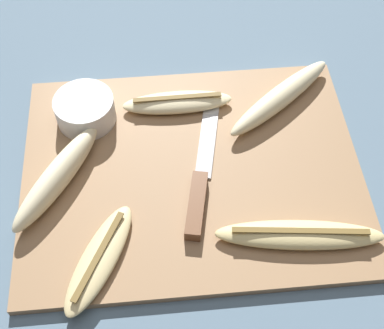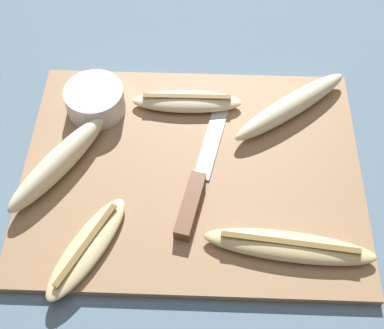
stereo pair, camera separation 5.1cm
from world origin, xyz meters
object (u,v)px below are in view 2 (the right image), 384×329
Objects in this scene: prep_bowl at (95,100)px; banana_spotted_left at (289,246)px; banana_bright_far at (58,163)px; knife at (198,188)px; banana_cream_curved at (187,101)px; banana_pale_long at (291,106)px; banana_mellow_near at (87,247)px.

banana_spotted_left is at bearing -39.49° from prep_bowl.
banana_bright_far reaches higher than banana_spotted_left.
knife is 0.15m from banana_cream_curved.
banana_bright_far is 0.33m from banana_pale_long.
banana_bright_far is (-0.05, 0.12, 0.01)m from banana_mellow_near.
banana_pale_long is 2.15× the size of prep_bowl.
prep_bowl is at bearing -179.41° from banana_pale_long.
banana_mellow_near is at bearing -64.95° from banana_bright_far.
banana_cream_curved is 0.88× the size of banana_pale_long.
prep_bowl is (-0.26, 0.22, 0.01)m from banana_spotted_left.
knife is at bearing -132.81° from banana_pale_long.
knife is 0.14m from banana_spotted_left.
banana_pale_long is (0.26, 0.23, 0.01)m from banana_mellow_near.
banana_cream_curved is 0.26m from banana_spotted_left.
banana_spotted_left is at bearing -19.75° from banana_bright_far.
prep_bowl reaches higher than banana_cream_curved.
banana_bright_far is 0.81× the size of banana_spotted_left.
banana_pale_long reaches higher than knife.
knife is 0.20m from prep_bowl.
banana_pale_long is at bearing 19.91° from banana_bright_far.
banana_cream_curved is 0.76× the size of banana_spotted_left.
banana_pale_long is at bearing 41.41° from banana_mellow_near.
banana_cream_curved is at bearing 177.02° from banana_pale_long.
banana_bright_far is (-0.18, 0.03, 0.01)m from knife.
banana_bright_far reaches higher than banana_mellow_near.
banana_pale_long is at bearing 0.59° from prep_bowl.
banana_bright_far reaches higher than knife.
prep_bowl is at bearing -175.36° from banana_cream_curved.
banana_mellow_near is at bearing -84.75° from prep_bowl.
banana_mellow_near is 0.13m from banana_bright_far.
banana_cream_curved is (-0.02, 0.15, 0.00)m from knife.
knife is at bearing 144.30° from banana_spotted_left.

